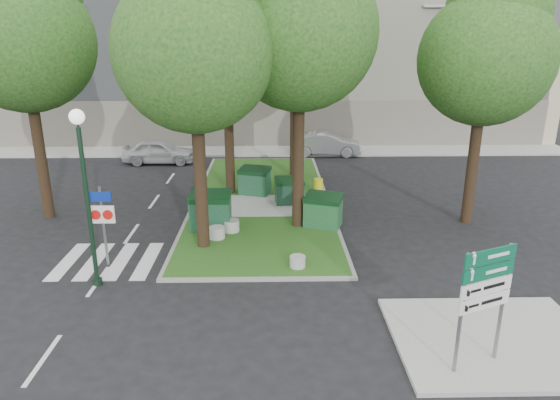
{
  "coord_description": "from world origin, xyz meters",
  "views": [
    {
      "loc": [
        0.92,
        -14.18,
        7.27
      ],
      "look_at": [
        1.25,
        1.97,
        2.0
      ],
      "focal_mm": 32.0,
      "sensor_mm": 36.0,
      "label": 1
    }
  ],
  "objects_px": {
    "street_lamp": "(85,179)",
    "traffic_sign_pole": "(103,216)",
    "tree_median_near_left": "(196,36)",
    "tree_median_far": "(297,15)",
    "bollard_mid": "(231,226)",
    "bollard_right": "(298,261)",
    "tree_median_mid": "(228,44)",
    "dumpster_c": "(289,191)",
    "car_white": "(159,151)",
    "tree_median_near_right": "(302,16)",
    "bollard_left": "(217,232)",
    "tree_street_left": "(24,27)",
    "dumpster_a": "(211,211)",
    "directional_sign": "(485,289)",
    "dumpster_b": "(255,181)",
    "litter_bin": "(318,187)",
    "car_silver": "(326,144)",
    "dumpster_d": "(323,211)",
    "tree_street_right": "(489,46)"
  },
  "relations": [
    {
      "from": "tree_street_right",
      "to": "bollard_mid",
      "type": "xyz_separation_m",
      "value": [
        -9.69,
        -1.18,
        -6.64
      ]
    },
    {
      "from": "bollard_mid",
      "to": "car_white",
      "type": "distance_m",
      "value": 12.73
    },
    {
      "from": "dumpster_c",
      "to": "tree_median_near_right",
      "type": "bearing_deg",
      "value": -88.11
    },
    {
      "from": "tree_median_near_left",
      "to": "dumpster_c",
      "type": "distance_m",
      "value": 8.74
    },
    {
      "from": "dumpster_a",
      "to": "car_white",
      "type": "bearing_deg",
      "value": 112.61
    },
    {
      "from": "dumpster_c",
      "to": "bollard_mid",
      "type": "relative_size",
      "value": 2.19
    },
    {
      "from": "bollard_left",
      "to": "tree_median_near_right",
      "type": "bearing_deg",
      "value": 23.04
    },
    {
      "from": "dumpster_a",
      "to": "bollard_left",
      "type": "xyz_separation_m",
      "value": [
        0.33,
        -1.04,
        -0.5
      ]
    },
    {
      "from": "dumpster_d",
      "to": "bollard_mid",
      "type": "bearing_deg",
      "value": -152.64
    },
    {
      "from": "litter_bin",
      "to": "tree_street_left",
      "type": "bearing_deg",
      "value": -167.8
    },
    {
      "from": "street_lamp",
      "to": "traffic_sign_pole",
      "type": "bearing_deg",
      "value": 94.57
    },
    {
      "from": "tree_median_near_left",
      "to": "dumpster_b",
      "type": "xyz_separation_m",
      "value": [
        1.59,
        6.2,
        -6.57
      ]
    },
    {
      "from": "tree_street_left",
      "to": "traffic_sign_pole",
      "type": "relative_size",
      "value": 4.02
    },
    {
      "from": "tree_median_far",
      "to": "tree_street_left",
      "type": "height_order",
      "value": "tree_median_far"
    },
    {
      "from": "tree_street_left",
      "to": "litter_bin",
      "type": "relative_size",
      "value": 14.17
    },
    {
      "from": "tree_median_mid",
      "to": "dumpster_c",
      "type": "distance_m",
      "value": 7.06
    },
    {
      "from": "dumpster_b",
      "to": "car_white",
      "type": "bearing_deg",
      "value": 149.65
    },
    {
      "from": "tree_median_near_right",
      "to": "bollard_left",
      "type": "height_order",
      "value": "tree_median_near_right"
    },
    {
      "from": "tree_street_left",
      "to": "dumpster_a",
      "type": "height_order",
      "value": "tree_street_left"
    },
    {
      "from": "bollard_mid",
      "to": "dumpster_c",
      "type": "bearing_deg",
      "value": 55.1
    },
    {
      "from": "traffic_sign_pole",
      "to": "car_silver",
      "type": "xyz_separation_m",
      "value": [
        9.09,
        16.24,
        -1.02
      ]
    },
    {
      "from": "tree_median_near_left",
      "to": "tree_median_far",
      "type": "bearing_deg",
      "value": 68.72
    },
    {
      "from": "bollard_mid",
      "to": "car_white",
      "type": "relative_size",
      "value": 0.14
    },
    {
      "from": "litter_bin",
      "to": "car_silver",
      "type": "height_order",
      "value": "car_silver"
    },
    {
      "from": "dumpster_d",
      "to": "bollard_left",
      "type": "xyz_separation_m",
      "value": [
        -4.09,
        -1.16,
        -0.42
      ]
    },
    {
      "from": "dumpster_b",
      "to": "directional_sign",
      "type": "distance_m",
      "value": 14.41
    },
    {
      "from": "tree_median_near_right",
      "to": "bollard_left",
      "type": "bearing_deg",
      "value": -156.96
    },
    {
      "from": "bollard_left",
      "to": "car_silver",
      "type": "bearing_deg",
      "value": 68.41
    },
    {
      "from": "tree_median_near_right",
      "to": "tree_street_right",
      "type": "height_order",
      "value": "tree_median_near_right"
    },
    {
      "from": "dumpster_c",
      "to": "car_white",
      "type": "distance_m",
      "value": 11.17
    },
    {
      "from": "dumpster_c",
      "to": "bollard_mid",
      "type": "height_order",
      "value": "dumpster_c"
    },
    {
      "from": "litter_bin",
      "to": "bollard_left",
      "type": "bearing_deg",
      "value": -128.67
    },
    {
      "from": "tree_median_near_left",
      "to": "traffic_sign_pole",
      "type": "bearing_deg",
      "value": -156.57
    },
    {
      "from": "bollard_mid",
      "to": "bollard_right",
      "type": "bearing_deg",
      "value": -53.28
    },
    {
      "from": "street_lamp",
      "to": "traffic_sign_pole",
      "type": "xyz_separation_m",
      "value": [
        -0.11,
        1.41,
        -1.64
      ]
    },
    {
      "from": "bollard_left",
      "to": "directional_sign",
      "type": "relative_size",
      "value": 0.21
    },
    {
      "from": "tree_median_near_right",
      "to": "dumpster_b",
      "type": "height_order",
      "value": "tree_median_near_right"
    },
    {
      "from": "tree_median_mid",
      "to": "bollard_mid",
      "type": "bearing_deg",
      "value": -86.56
    },
    {
      "from": "dumpster_a",
      "to": "traffic_sign_pole",
      "type": "distance_m",
      "value": 4.46
    },
    {
      "from": "directional_sign",
      "to": "car_white",
      "type": "relative_size",
      "value": 0.67
    },
    {
      "from": "dumpster_c",
      "to": "tree_median_mid",
      "type": "bearing_deg",
      "value": 142.01
    },
    {
      "from": "tree_median_near_left",
      "to": "directional_sign",
      "type": "relative_size",
      "value": 3.64
    },
    {
      "from": "car_silver",
      "to": "dumpster_c",
      "type": "bearing_deg",
      "value": 168.01
    },
    {
      "from": "tree_median_mid",
      "to": "bollard_left",
      "type": "distance_m",
      "value": 8.86
    },
    {
      "from": "dumpster_a",
      "to": "bollard_left",
      "type": "relative_size",
      "value": 2.69
    },
    {
      "from": "tree_median_mid",
      "to": "tree_street_left",
      "type": "bearing_deg",
      "value": -158.2
    },
    {
      "from": "bollard_mid",
      "to": "car_white",
      "type": "height_order",
      "value": "car_white"
    },
    {
      "from": "dumpster_b",
      "to": "street_lamp",
      "type": "distance_m",
      "value": 10.43
    },
    {
      "from": "tree_median_near_left",
      "to": "tree_median_far",
      "type": "xyz_separation_m",
      "value": [
        3.7,
        9.5,
        1.0
      ]
    },
    {
      "from": "tree_median_far",
      "to": "bollard_left",
      "type": "xyz_separation_m",
      "value": [
        -3.38,
        -8.85,
        -7.98
      ]
    }
  ]
}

